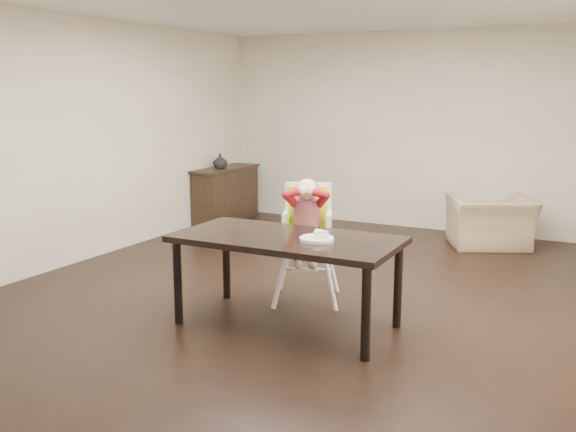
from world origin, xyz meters
name	(u,v)px	position (x,y,z in m)	size (l,w,h in m)	color
ground	(323,300)	(0.00, 0.00, 0.00)	(7.00, 7.00, 0.00)	black
room_walls	(325,96)	(0.00, 0.00, 1.86)	(6.02, 7.02, 2.71)	#C0B69F
dining_table	(287,246)	(0.00, -0.73, 0.67)	(1.80, 0.90, 0.75)	black
high_chair	(307,215)	(-0.15, -0.04, 0.80)	(0.61, 0.61, 1.13)	white
plate	(318,237)	(0.27, -0.74, 0.78)	(0.34, 0.34, 0.08)	white
armchair	(491,214)	(0.99, 2.80, 0.42)	(0.95, 0.62, 0.83)	tan
sideboard	(226,194)	(-2.78, 2.70, 0.40)	(0.44, 1.26, 0.79)	black
vase	(220,161)	(-2.78, 2.57, 0.89)	(0.21, 0.22, 0.21)	#99999E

